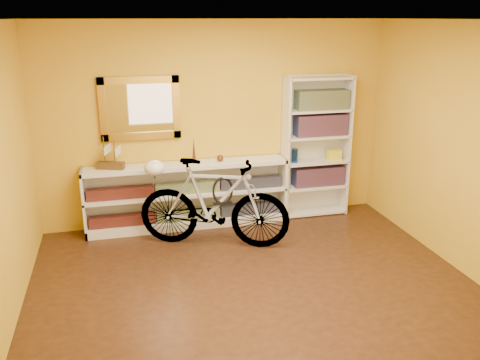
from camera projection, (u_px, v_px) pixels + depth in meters
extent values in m
cube|color=black|center=(257.00, 291.00, 5.07)|extent=(4.50, 4.00, 0.01)
cube|color=silver|center=(260.00, 19.00, 4.26)|extent=(4.50, 4.00, 0.01)
cube|color=gold|center=(216.00, 124.00, 6.51)|extent=(4.50, 0.01, 2.60)
cube|color=gold|center=(469.00, 152.00, 5.18)|extent=(0.01, 4.00, 2.60)
cube|color=olive|center=(140.00, 108.00, 6.18)|extent=(0.98, 0.06, 0.78)
cube|color=silver|center=(280.00, 195.00, 7.03)|extent=(0.09, 0.02, 0.09)
cube|color=black|center=(188.00, 214.00, 6.57)|extent=(2.50, 0.13, 0.14)
cube|color=navy|center=(187.00, 188.00, 6.46)|extent=(2.50, 0.13, 0.14)
imported|color=black|center=(154.00, 166.00, 6.29)|extent=(0.00, 0.00, 0.00)
cone|color=#55311D|center=(194.00, 151.00, 6.35)|extent=(0.06, 0.06, 0.32)
sphere|color=#55311D|center=(220.00, 158.00, 6.47)|extent=(0.09, 0.09, 0.09)
cube|color=maroon|center=(318.00, 176.00, 6.92)|extent=(0.70, 0.22, 0.26)
cube|color=maroon|center=(321.00, 125.00, 6.70)|extent=(0.70, 0.22, 0.28)
cube|color=#1C5663|center=(322.00, 100.00, 6.59)|extent=(0.70, 0.22, 0.25)
cylinder|color=navy|center=(295.00, 156.00, 6.72)|extent=(0.08, 0.08, 0.19)
cube|color=maroon|center=(303.00, 103.00, 6.58)|extent=(0.14, 0.14, 0.17)
cube|color=yellow|center=(334.00, 155.00, 6.83)|extent=(0.19, 0.14, 0.14)
imported|color=silver|center=(214.00, 203.00, 5.92)|extent=(1.10, 1.87, 1.07)
ellipsoid|color=white|center=(154.00, 168.00, 5.87)|extent=(0.24, 0.23, 0.18)
torus|color=black|center=(223.00, 191.00, 5.85)|extent=(0.25, 0.03, 0.25)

